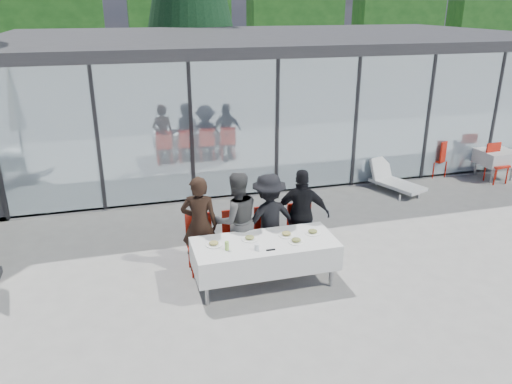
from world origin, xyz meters
TOP-DOWN VIEW (x-y plane):
  - ground at (0.00, 0.00)m, footprint 90.00×90.00m
  - pavilion at (2.00, 8.16)m, footprint 14.80×8.80m
  - treeline at (-2.00, 28.00)m, footprint 62.50×2.00m
  - dining_table at (-0.36, 0.23)m, footprint 2.26×0.96m
  - diner_a at (-1.27, 0.95)m, footprint 0.75×0.75m
  - diner_chair_a at (-1.27, 0.98)m, footprint 0.44×0.44m
  - diner_b at (-0.65, 0.95)m, footprint 0.88×0.88m
  - diner_chair_b at (-0.65, 0.98)m, footprint 0.44×0.44m
  - diner_c at (-0.08, 0.95)m, footprint 1.17×1.17m
  - diner_chair_c at (-0.08, 0.98)m, footprint 0.44×0.44m
  - diner_d at (0.52, 0.95)m, footprint 1.22×1.22m
  - diner_chair_d at (0.52, 0.98)m, footprint 0.44×0.44m
  - plate_a at (-1.16, 0.32)m, footprint 0.26×0.26m
  - plate_b at (-0.58, 0.36)m, footprint 0.26×0.26m
  - plate_c at (0.03, 0.35)m, footprint 0.26×0.26m
  - plate_d at (0.47, 0.31)m, footprint 0.26×0.26m
  - plate_extra at (0.10, 0.08)m, footprint 0.26×0.26m
  - juice_bottle at (-1.00, 0.11)m, footprint 0.06×0.06m
  - drinking_glasses at (-0.56, -0.01)m, footprint 0.07×0.07m
  - folded_eyeglasses at (-0.36, -0.07)m, footprint 0.14×0.03m
  - spare_table_right at (6.78, 3.63)m, footprint 0.86×0.86m
  - spare_chair_a at (6.60, 3.43)m, footprint 0.48×0.48m
  - spare_chair_b at (5.48, 4.10)m, footprint 0.59×0.59m
  - lounger at (3.82, 3.55)m, footprint 1.03×1.46m

SIDE VIEW (x-z plane):
  - ground at x=0.00m, z-range 0.00..0.00m
  - lounger at x=3.82m, z-range -0.10..0.62m
  - diner_chair_a at x=-1.27m, z-range 0.05..1.03m
  - diner_chair_b at x=-0.65m, z-range 0.05..1.03m
  - diner_chair_c at x=-0.08m, z-range 0.05..1.03m
  - diner_chair_d at x=0.52m, z-range 0.05..1.03m
  - spare_chair_a at x=6.60m, z-range 0.05..1.03m
  - spare_chair_b at x=5.48m, z-range 0.05..1.03m
  - dining_table at x=-0.36m, z-range 0.16..0.91m
  - spare_table_right at x=6.78m, z-range 0.18..0.92m
  - folded_eyeglasses at x=-0.36m, z-range 0.75..0.76m
  - plate_a at x=-1.16m, z-range 0.74..0.81m
  - plate_b at x=-0.58m, z-range 0.74..0.81m
  - plate_c at x=0.03m, z-range 0.74..0.81m
  - plate_d at x=0.47m, z-range 0.74..0.81m
  - plate_extra at x=0.10m, z-range 0.74..0.81m
  - diner_c at x=-0.08m, z-range 0.00..1.60m
  - drinking_glasses at x=-0.56m, z-range 0.75..0.85m
  - diner_d at x=0.52m, z-range 0.00..1.62m
  - juice_bottle at x=-1.00m, z-range 0.75..0.89m
  - diner_a at x=-1.27m, z-range 0.00..1.67m
  - diner_b at x=-0.65m, z-range 0.00..1.69m
  - pavilion at x=2.00m, z-range 0.43..3.87m
  - treeline at x=-2.00m, z-range 0.00..4.40m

